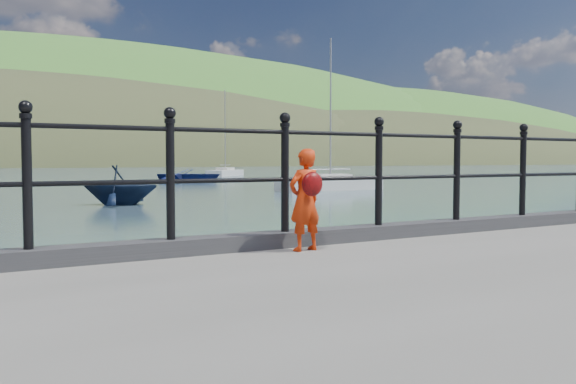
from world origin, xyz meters
TOP-DOWN VIEW (x-y plane):
  - ground at (0.00, 0.00)m, footprint 600.00×600.00m
  - kerb at (0.00, -0.15)m, footprint 60.00×0.30m
  - railing at (0.00, -0.15)m, footprint 18.11×0.11m
  - far_shore at (38.34, 239.41)m, footprint 830.00×200.00m
  - child at (0.61, -0.52)m, footprint 0.38×0.32m
  - launch_blue at (16.81, 43.65)m, footprint 6.57×6.36m
  - launch_navy at (4.39, 19.87)m, footprint 4.18×4.12m
  - sailboat_far at (27.72, 59.99)m, footprint 6.63×6.51m
  - sailboat_near at (19.00, 25.66)m, footprint 7.11×2.31m

SIDE VIEW (x-z plane):
  - far_shore at x=38.34m, z-range -100.57..55.43m
  - ground at x=0.00m, z-range 0.00..0.00m
  - sailboat_near at x=19.00m, z-range -4.43..5.11m
  - sailboat_far at x=27.72m, z-range -4.81..5.49m
  - launch_blue at x=16.81m, z-range 0.00..1.11m
  - launch_navy at x=4.39m, z-range 0.00..1.67m
  - kerb at x=0.00m, z-range 1.00..1.15m
  - child at x=0.61m, z-range 1.01..1.99m
  - railing at x=0.00m, z-range 1.23..2.42m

